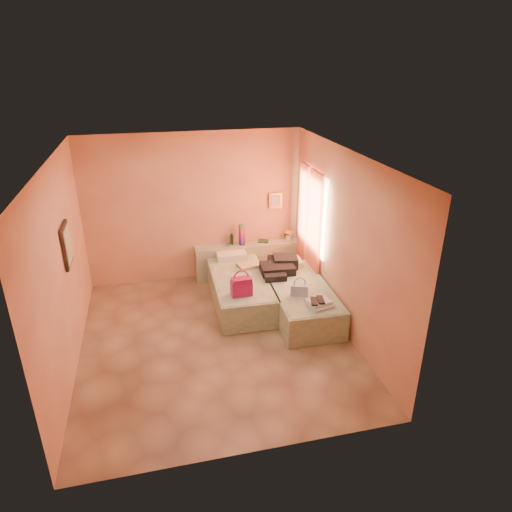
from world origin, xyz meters
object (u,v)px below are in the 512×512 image
(water_bottle, at_px, (232,240))
(flower_vase, at_px, (289,234))
(bed_left, at_px, (240,289))
(towel_stack, at_px, (320,304))
(green_book, at_px, (263,241))
(magenta_handbag, at_px, (241,286))
(headboard_ledge, at_px, (248,259))
(blue_handbag, at_px, (299,290))
(bed_right, at_px, (299,299))

(water_bottle, bearing_deg, flower_vase, -0.24)
(bed_left, distance_m, towel_stack, 1.65)
(green_book, height_order, flower_vase, flower_vase)
(flower_vase, relative_size, magenta_handbag, 0.76)
(headboard_ledge, distance_m, blue_handbag, 1.98)
(bed_right, distance_m, towel_stack, 0.78)
(green_book, relative_size, flower_vase, 0.79)
(bed_left, height_order, green_book, green_book)
(bed_left, distance_m, water_bottle, 1.20)
(water_bottle, relative_size, magenta_handbag, 0.66)
(towel_stack, bearing_deg, green_book, 96.91)
(green_book, xyz_separation_m, flower_vase, (0.51, -0.01, 0.11))
(headboard_ledge, distance_m, flower_vase, 0.95)
(headboard_ledge, distance_m, bed_left, 1.12)
(bed_right, height_order, towel_stack, towel_stack)
(headboard_ledge, xyz_separation_m, towel_stack, (0.61, -2.34, 0.23))
(blue_handbag, bearing_deg, green_book, 112.65)
(flower_vase, bearing_deg, green_book, 178.97)
(flower_vase, relative_size, towel_stack, 0.71)
(water_bottle, height_order, magenta_handbag, water_bottle)
(water_bottle, distance_m, towel_stack, 2.55)
(green_book, height_order, magenta_handbag, magenta_handbag)
(water_bottle, bearing_deg, magenta_handbag, -95.84)
(magenta_handbag, relative_size, blue_handbag, 1.19)
(headboard_ledge, relative_size, bed_right, 1.02)
(water_bottle, relative_size, blue_handbag, 0.79)
(bed_left, distance_m, blue_handbag, 1.22)
(flower_vase, xyz_separation_m, magenta_handbag, (-1.32, -1.72, -0.12))
(bed_right, height_order, flower_vase, flower_vase)
(water_bottle, bearing_deg, towel_stack, -68.85)
(blue_handbag, bearing_deg, flower_vase, 97.86)
(bed_left, bearing_deg, magenta_handbag, -98.09)
(green_book, relative_size, blue_handbag, 0.71)
(headboard_ledge, distance_m, towel_stack, 2.43)
(flower_vase, bearing_deg, water_bottle, 179.76)
(bed_left, xyz_separation_m, green_book, (0.70, 1.09, 0.42))
(headboard_ledge, xyz_separation_m, flower_vase, (0.83, 0.03, 0.45))
(bed_right, distance_m, water_bottle, 1.92)
(blue_handbag, bearing_deg, bed_left, 152.21)
(green_book, bearing_deg, bed_left, -101.62)
(water_bottle, xyz_separation_m, towel_stack, (0.92, -2.37, -0.21))
(magenta_handbag, xyz_separation_m, towel_stack, (1.09, -0.64, -0.10))
(water_bottle, distance_m, blue_handbag, 2.09)
(magenta_handbag, bearing_deg, bed_left, 78.03)
(bed_right, distance_m, green_book, 1.73)
(water_bottle, height_order, blue_handbag, water_bottle)
(green_book, bearing_deg, water_bottle, -158.56)
(headboard_ledge, bearing_deg, blue_handbag, -77.89)
(bed_left, height_order, magenta_handbag, magenta_handbag)
(flower_vase, bearing_deg, bed_left, -138.22)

